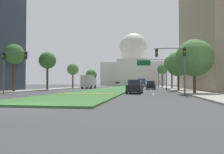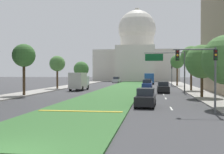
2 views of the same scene
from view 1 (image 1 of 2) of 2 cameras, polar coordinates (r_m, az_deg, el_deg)
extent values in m
plane|color=#3D3D3F|center=(62.91, 3.02, -2.82)|extent=(260.00, 260.00, 0.00)
cube|color=#386B33|center=(57.76, 2.49, -2.86)|extent=(7.56, 93.11, 0.14)
cube|color=gold|center=(23.70, -7.00, -4.45)|extent=(6.81, 0.50, 0.04)
cube|color=silver|center=(26.81, 10.91, -4.44)|extent=(0.16, 2.40, 0.01)
cube|color=silver|center=(36.87, 10.37, -3.66)|extent=(0.16, 2.40, 0.01)
cube|color=silver|center=(43.07, 10.17, -3.36)|extent=(0.16, 2.40, 0.01)
cube|color=silver|center=(57.54, 9.86, -2.91)|extent=(0.16, 2.40, 0.01)
cube|color=silver|center=(67.20, 9.73, -2.72)|extent=(0.16, 2.40, 0.01)
cube|color=silver|center=(71.82, 9.68, -2.65)|extent=(0.16, 2.40, 0.01)
cube|color=silver|center=(77.24, 9.63, -2.57)|extent=(0.16, 2.40, 0.01)
cube|color=#9E9991|center=(55.75, -11.57, -2.87)|extent=(4.00, 93.11, 0.15)
cube|color=#9E9991|center=(52.63, 16.09, -2.92)|extent=(4.00, 93.11, 0.15)
cube|color=beige|center=(114.56, 5.69, 0.63)|extent=(31.17, 22.24, 11.58)
cube|color=beige|center=(101.50, 5.27, 1.24)|extent=(13.72, 4.00, 12.73)
cylinder|color=beige|center=(115.24, 5.68, 5.05)|extent=(13.08, 13.08, 6.19)
sphere|color=beige|center=(116.04, 5.67, 7.83)|extent=(14.77, 14.77, 14.77)
cylinder|color=beige|center=(117.31, 5.66, 11.04)|extent=(1.80, 1.80, 3.00)
cylinder|color=#515456|center=(29.22, -26.71, 1.03)|extent=(0.16, 0.16, 5.20)
cube|color=black|center=(29.37, -26.66, 4.93)|extent=(0.28, 0.24, 0.84)
sphere|color=#510F0F|center=(29.29, -26.81, 5.51)|extent=(0.18, 0.18, 0.18)
sphere|color=#F2A51E|center=(29.26, -26.82, 4.96)|extent=(0.18, 0.18, 0.18)
sphere|color=#0F4219|center=(29.23, -26.82, 4.42)|extent=(0.18, 0.18, 0.18)
cylinder|color=#515456|center=(28.53, -24.02, 6.00)|extent=(3.20, 0.10, 0.10)
cube|color=black|center=(27.80, -21.81, 5.24)|extent=(0.28, 0.24, 0.84)
sphere|color=#510F0F|center=(27.72, -21.95, 5.84)|extent=(0.18, 0.18, 0.18)
sphere|color=#F2A51E|center=(27.68, -21.95, 5.27)|extent=(0.18, 0.18, 0.18)
sphere|color=#0F4219|center=(27.65, -21.96, 4.69)|extent=(0.18, 0.18, 0.18)
cylinder|color=#515456|center=(23.94, 18.63, 1.49)|extent=(0.16, 0.16, 5.20)
cube|color=black|center=(24.12, 18.59, 6.24)|extent=(0.28, 0.24, 0.84)
sphere|color=#510F0F|center=(24.03, 18.64, 6.95)|extent=(0.18, 0.18, 0.18)
sphere|color=#F2A51E|center=(23.99, 18.65, 6.28)|extent=(0.18, 0.18, 0.18)
sphere|color=#0F4219|center=(23.95, 18.65, 5.62)|extent=(0.18, 0.18, 0.18)
cylinder|color=#515456|center=(23.97, 14.78, 7.34)|extent=(3.20, 0.10, 0.10)
cube|color=black|center=(23.81, 11.70, 6.29)|extent=(0.28, 0.24, 0.84)
sphere|color=#510F0F|center=(23.71, 11.71, 7.01)|extent=(0.18, 0.18, 0.18)
sphere|color=#F2A51E|center=(23.67, 11.72, 6.34)|extent=(0.18, 0.18, 0.18)
sphere|color=#0F4219|center=(23.64, 11.72, 5.67)|extent=(0.18, 0.18, 0.18)
cylinder|color=#515456|center=(71.20, 12.19, -0.55)|extent=(0.16, 0.16, 5.20)
cube|color=black|center=(71.27, 12.18, 1.05)|extent=(0.28, 0.24, 0.84)
sphere|color=red|center=(71.14, 12.19, 1.28)|extent=(0.18, 0.18, 0.18)
sphere|color=#4C380F|center=(71.13, 12.19, 1.06)|extent=(0.18, 0.18, 0.18)
sphere|color=#0F4219|center=(71.12, 12.19, 0.83)|extent=(0.18, 0.18, 0.18)
cylinder|color=#515456|center=(46.22, 14.19, 0.81)|extent=(0.20, 0.20, 6.50)
cylinder|color=#515456|center=(46.27, 10.30, 4.57)|extent=(6.25, 0.12, 0.12)
cube|color=#146033|center=(46.14, 8.36, 3.71)|extent=(2.80, 0.08, 1.10)
cylinder|color=#4C3823|center=(34.48, -24.53, 0.25)|extent=(0.41, 0.41, 4.75)
sphere|color=#3D7033|center=(34.72, -24.47, 5.51)|extent=(2.94, 2.94, 2.94)
cylinder|color=#4C3823|center=(27.76, 20.97, -1.03)|extent=(0.35, 0.35, 3.14)
sphere|color=#4C7F3D|center=(27.92, 20.91, 4.72)|extent=(4.46, 4.46, 4.46)
cylinder|color=#4C3823|center=(41.77, -16.71, -0.15)|extent=(0.37, 0.37, 4.70)
sphere|color=#3D7033|center=(41.98, -16.68, 4.24)|extent=(3.14, 3.14, 3.14)
cylinder|color=#4C3823|center=(38.15, 17.13, -0.96)|extent=(0.36, 0.36, 3.45)
sphere|color=#4C7F3D|center=(38.29, 17.09, 3.37)|extent=(4.24, 4.24, 4.24)
cylinder|color=#4C3823|center=(56.72, -10.32, -0.85)|extent=(0.37, 0.37, 4.12)
sphere|color=#4C7F3D|center=(56.83, -10.31, 2.05)|extent=(2.99, 2.99, 2.99)
cylinder|color=#4C3823|center=(52.08, 15.55, -0.28)|extent=(0.34, 0.34, 4.99)
sphere|color=#4C7F3D|center=(52.27, 15.52, 3.56)|extent=(3.67, 3.67, 3.67)
cylinder|color=#4C3823|center=(73.14, -5.54, -1.45)|extent=(0.40, 0.40, 3.05)
sphere|color=#3D7033|center=(73.19, -5.53, 0.56)|extent=(3.79, 3.79, 3.79)
cylinder|color=#4C3823|center=(69.63, 13.19, -0.65)|extent=(0.39, 0.39, 4.90)
sphere|color=#3D7033|center=(69.76, 13.18, 2.09)|extent=(3.22, 3.22, 3.22)
cube|color=black|center=(27.66, 6.03, -3.04)|extent=(1.98, 4.21, 0.85)
cube|color=#282D38|center=(27.82, 6.06, -1.44)|extent=(1.65, 2.06, 0.69)
cylinder|color=black|center=(26.00, 7.40, -3.85)|extent=(0.25, 0.65, 0.64)
cylinder|color=black|center=(26.18, 3.92, -3.84)|extent=(0.25, 0.65, 0.64)
cylinder|color=black|center=(29.20, 7.92, -3.60)|extent=(0.25, 0.65, 0.64)
cylinder|color=black|center=(29.36, 4.82, -3.59)|extent=(0.25, 0.65, 0.64)
cube|color=black|center=(46.73, 10.18, -2.43)|extent=(1.82, 4.44, 0.85)
cube|color=#282D38|center=(46.91, 10.17, -1.48)|extent=(1.60, 2.13, 0.70)
cylinder|color=black|center=(44.99, 11.29, -2.87)|extent=(0.22, 0.64, 0.64)
cylinder|color=black|center=(44.96, 9.18, -2.89)|extent=(0.22, 0.64, 0.64)
cylinder|color=black|center=(48.53, 11.12, -2.78)|extent=(0.22, 0.64, 0.64)
cylinder|color=black|center=(48.50, 9.16, -2.79)|extent=(0.22, 0.64, 0.64)
cube|color=navy|center=(59.00, 7.29, -2.27)|extent=(2.05, 4.70, 0.85)
cube|color=#282D38|center=(59.18, 7.30, -1.52)|extent=(1.75, 2.28, 0.69)
cylinder|color=black|center=(57.09, 8.04, -2.61)|extent=(0.24, 0.65, 0.64)
cylinder|color=black|center=(57.20, 6.30, -2.62)|extent=(0.24, 0.65, 0.64)
cylinder|color=black|center=(60.83, 8.22, -2.55)|extent=(0.24, 0.65, 0.64)
cylinder|color=black|center=(60.93, 6.58, -2.55)|extent=(0.24, 0.65, 0.64)
cube|color=#BCBCC1|center=(73.77, 7.67, -2.15)|extent=(1.98, 4.60, 0.80)
cube|color=#282D38|center=(73.94, 7.66, -1.58)|extent=(1.67, 2.24, 0.66)
cylinder|color=black|center=(71.97, 8.35, -2.40)|extent=(0.25, 0.65, 0.64)
cylinder|color=black|center=(71.94, 7.05, -2.40)|extent=(0.25, 0.65, 0.64)
cylinder|color=black|center=(75.60, 8.26, -2.36)|extent=(0.25, 0.65, 0.64)
cylinder|color=black|center=(75.57, 7.02, -2.37)|extent=(0.25, 0.65, 0.64)
cube|color=#BCBCC1|center=(89.61, 1.54, -2.03)|extent=(2.07, 4.70, 0.91)
cube|color=#282D38|center=(89.42, 1.52, -1.50)|extent=(1.71, 2.30, 0.74)
cylinder|color=black|center=(91.58, 1.26, -2.24)|extent=(0.26, 0.65, 0.64)
cylinder|color=black|center=(91.28, 2.26, -2.24)|extent=(0.26, 0.65, 0.64)
cylinder|color=black|center=(87.96, 0.79, -2.27)|extent=(0.26, 0.65, 0.64)
cylinder|color=black|center=(87.64, 1.83, -2.27)|extent=(0.26, 0.65, 0.64)
cube|color=silver|center=(55.06, -5.56, -1.48)|extent=(2.30, 2.00, 2.20)
cube|color=beige|center=(51.97, -6.44, -1.09)|extent=(2.30, 4.40, 2.80)
cylinder|color=black|center=(55.34, -6.61, -2.52)|extent=(0.30, 0.90, 0.90)
cylinder|color=black|center=(54.82, -4.50, -2.53)|extent=(0.30, 0.90, 0.90)
cylinder|color=black|center=(51.21, -7.91, -2.59)|extent=(0.30, 0.90, 0.90)
cylinder|color=black|center=(50.65, -5.63, -2.60)|extent=(0.30, 0.90, 0.90)
cube|color=#1E4C8C|center=(82.32, 7.97, -1.34)|extent=(2.50, 11.00, 2.50)
cube|color=#232833|center=(82.32, 7.97, -1.09)|extent=(2.52, 10.12, 0.90)
cylinder|color=black|center=(78.01, 8.76, -2.20)|extent=(0.32, 1.00, 1.00)
cylinder|color=black|center=(78.06, 7.07, -2.21)|extent=(0.32, 1.00, 1.00)
cylinder|color=black|center=(86.21, 8.78, -2.14)|extent=(0.32, 1.00, 1.00)
cylinder|color=black|center=(86.25, 7.25, -2.15)|extent=(0.32, 1.00, 1.00)
camera|label=2|loc=(2.16, -50.66, 61.42)|focal=46.13mm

